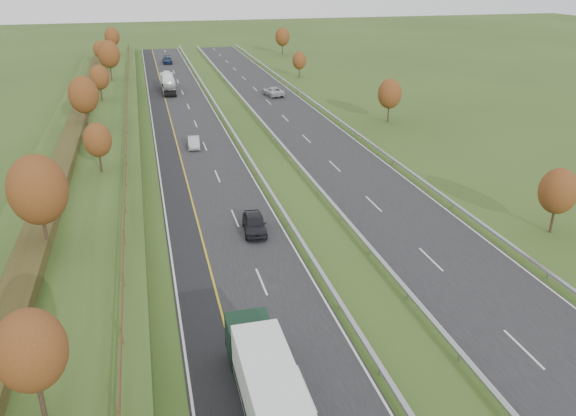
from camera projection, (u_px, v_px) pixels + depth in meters
name	position (u px, v px, depth m)	size (l,w,h in m)	color
ground	(261.00, 151.00, 72.15)	(400.00, 400.00, 0.00)	#2F491A
near_carriageway	(195.00, 145.00, 74.76)	(10.50, 200.00, 0.04)	black
far_carriageway	(313.00, 136.00, 78.55)	(10.50, 200.00, 0.04)	black
hard_shoulder	(166.00, 147.00, 73.89)	(3.00, 200.00, 0.04)	black
lane_markings	(242.00, 142.00, 76.11)	(26.75, 200.00, 0.01)	silver
embankment_left	(91.00, 145.00, 71.38)	(12.00, 200.00, 2.00)	#2F491A
hedge_left	(73.00, 134.00, 70.31)	(2.20, 180.00, 1.10)	#343616
fence_left	(126.00, 130.00, 71.37)	(0.12, 189.06, 1.20)	#422B19
median_barrier_near	(237.00, 138.00, 75.83)	(0.32, 200.00, 0.71)	#95979D
median_barrier_far	(273.00, 135.00, 77.01)	(0.32, 200.00, 0.71)	#95979D
outer_barrier_far	(352.00, 130.00, 79.65)	(0.32, 200.00, 0.71)	#95979D
trees_left	(87.00, 109.00, 66.35)	(6.64, 164.30, 7.66)	#2D2116
trees_far	(336.00, 69.00, 105.95)	(8.45, 118.60, 7.12)	#2D2116
road_tanker	(168.00, 82.00, 106.26)	(2.40, 11.22, 3.46)	silver
car_dark_near	(254.00, 224.00, 49.71)	(1.94, 4.82, 1.64)	black
car_silver_mid	(194.00, 142.00, 73.41)	(1.46, 4.20, 1.38)	#A7A8AC
car_small_far	(167.00, 60.00, 138.61)	(2.24, 5.51, 1.60)	#152341
car_oncoming	(273.00, 91.00, 103.28)	(2.70, 5.85, 1.63)	#B9B9BE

